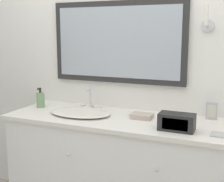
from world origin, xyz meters
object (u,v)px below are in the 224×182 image
(soap_bottle, at_px, (41,100))
(picture_frame, at_px, (212,111))
(sink_basin, at_px, (80,112))
(appliance_box, at_px, (177,122))

(soap_bottle, relative_size, picture_frame, 1.30)
(soap_bottle, bearing_deg, picture_frame, 6.93)
(sink_basin, bearing_deg, appliance_box, -8.28)
(soap_bottle, height_order, picture_frame, soap_bottle)
(sink_basin, distance_m, appliance_box, 0.78)
(picture_frame, bearing_deg, appliance_box, -117.45)
(appliance_box, bearing_deg, picture_frame, 62.55)
(sink_basin, height_order, soap_bottle, sink_basin)
(appliance_box, height_order, picture_frame, picture_frame)
(sink_basin, distance_m, soap_bottle, 0.43)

